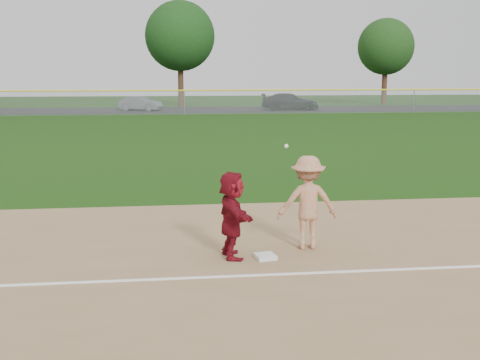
{
  "coord_description": "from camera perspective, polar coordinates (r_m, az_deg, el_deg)",
  "views": [
    {
      "loc": [
        -1.48,
        -10.69,
        3.51
      ],
      "look_at": [
        0.0,
        1.5,
        1.3
      ],
      "focal_mm": 45.0,
      "sensor_mm": 36.0,
      "label": 1
    }
  ],
  "objects": [
    {
      "name": "foul_line",
      "position": [
        10.59,
        1.52,
        -9.01
      ],
      "size": [
        60.0,
        0.1,
        0.01
      ],
      "primitive_type": "cube",
      "color": "white",
      "rests_on": "infield_dirt"
    },
    {
      "name": "first_base_play",
      "position": [
        12.03,
        6.42,
        -2.12
      ],
      "size": [
        1.23,
        0.73,
        2.13
      ],
      "color": "#A1A2A4",
      "rests_on": "infield_dirt"
    },
    {
      "name": "parking_asphalt",
      "position": [
        56.82,
        -5.46,
        6.62
      ],
      "size": [
        120.0,
        10.0,
        0.01
      ],
      "primitive_type": "cube",
      "color": "black",
      "rests_on": "ground"
    },
    {
      "name": "base_runner",
      "position": [
        11.37,
        -0.77,
        -3.31
      ],
      "size": [
        0.64,
        1.59,
        1.67
      ],
      "primitive_type": "imported",
      "rotation": [
        0.0,
        0.0,
        1.67
      ],
      "color": "maroon",
      "rests_on": "infield_dirt"
    },
    {
      "name": "car_mid",
      "position": [
        56.35,
        -9.41,
        7.17
      ],
      "size": [
        4.18,
        2.89,
        1.31
      ],
      "primitive_type": "imported",
      "rotation": [
        0.0,
        0.0,
        1.15
      ],
      "color": "slate",
      "rests_on": "parking_asphalt"
    },
    {
      "name": "car_right",
      "position": [
        56.74,
        4.76,
        7.42
      ],
      "size": [
        5.63,
        3.02,
        1.55
      ],
      "primitive_type": "imported",
      "rotation": [
        0.0,
        0.0,
        1.41
      ],
      "color": "black",
      "rests_on": "parking_asphalt"
    },
    {
      "name": "ground",
      "position": [
        11.35,
        0.92,
        -7.82
      ],
      "size": [
        160.0,
        160.0,
        0.0
      ],
      "primitive_type": "plane",
      "color": "#173C0B",
      "rests_on": "ground"
    },
    {
      "name": "tree_3",
      "position": [
        67.74,
        13.67,
        12.17
      ],
      "size": [
        6.0,
        6.0,
        9.19
      ],
      "color": "#3B2115",
      "rests_on": "ground"
    },
    {
      "name": "first_base",
      "position": [
        11.5,
        2.41,
        -7.26
      ],
      "size": [
        0.42,
        0.42,
        0.08
      ],
      "primitive_type": "cube",
      "rotation": [
        0.0,
        0.0,
        0.19
      ],
      "color": "white",
      "rests_on": "infield_dirt"
    },
    {
      "name": "outfield_fence",
      "position": [
        50.74,
        -5.31,
        8.41
      ],
      "size": [
        110.0,
        0.12,
        110.0
      ],
      "color": "#999EA0",
      "rests_on": "ground"
    },
    {
      "name": "tree_2",
      "position": [
        62.31,
        -5.71,
        13.42
      ],
      "size": [
        7.0,
        7.0,
        10.58
      ],
      "color": "#3A2415",
      "rests_on": "ground"
    }
  ]
}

